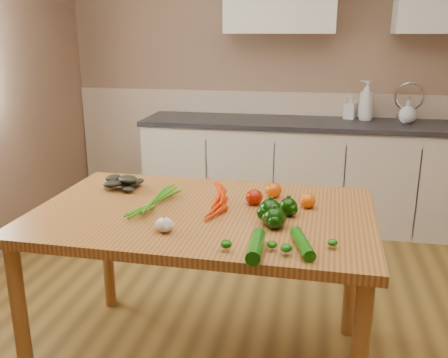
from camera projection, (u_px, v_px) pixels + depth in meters
name	position (u px, v px, depth m)	size (l,w,h in m)	color
room	(260.00, 119.00, 2.20)	(4.04, 5.04, 2.64)	olive
counter_run	(311.00, 172.00, 4.28)	(2.84, 0.64, 1.14)	beige
table	(203.00, 229.00, 2.32)	(1.57, 1.03, 0.83)	#A86830
soap_bottle_a	(367.00, 100.00, 4.16)	(0.13, 0.13, 0.33)	silver
soap_bottle_b	(350.00, 107.00, 4.23)	(0.09, 0.09, 0.20)	silver
soap_bottle_c	(408.00, 112.00, 4.04)	(0.15, 0.15, 0.19)	silver
carrot_bunch	(198.00, 200.00, 2.32)	(0.29, 0.22, 0.08)	red
leafy_greens	(124.00, 179.00, 2.58)	(0.22, 0.20, 0.11)	black
garlic_bulb	(164.00, 225.00, 2.04)	(0.07, 0.07, 0.06)	beige
pepper_a	(270.00, 211.00, 2.14)	(0.10, 0.10, 0.10)	black
pepper_b	(288.00, 207.00, 2.22)	(0.08, 0.08, 0.08)	black
pepper_c	(274.00, 218.00, 2.07)	(0.09, 0.09, 0.09)	black
tomato_a	(254.00, 197.00, 2.36)	(0.08, 0.08, 0.07)	#8E1402
tomato_b	(273.00, 190.00, 2.46)	(0.08, 0.08, 0.07)	#D04A05
tomato_c	(308.00, 201.00, 2.32)	(0.07, 0.07, 0.07)	#D04A05
zucchini_a	(303.00, 244.00, 1.88)	(0.05, 0.05, 0.23)	#0D4C08
zucchini_b	(256.00, 246.00, 1.85)	(0.06, 0.06, 0.22)	#0D4C08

